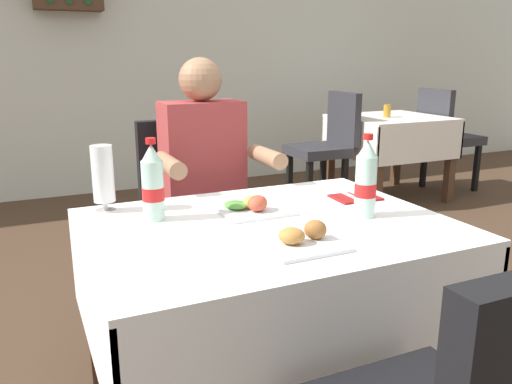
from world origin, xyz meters
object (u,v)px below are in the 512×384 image
seated_diner_far (207,183)px  background_dining_table (390,137)px  background_chair_right (446,133)px  background_table_tumbler (387,111)px  chair_far_diner_seat (192,211)px  main_dining_table (269,272)px  background_chair_left (327,142)px  cola_bottle_primary (153,185)px  napkin_cutlery_set (355,197)px  plate_far_diner (251,206)px  plate_near_camera (301,239)px  cola_bottle_secondary (366,181)px  beer_glass_left (103,179)px

seated_diner_far → background_dining_table: bearing=34.5°
background_chair_right → background_table_tumbler: (-0.73, -0.03, 0.24)m
chair_far_diner_seat → main_dining_table: bearing=-90.0°
background_chair_left → background_chair_right: bearing=0.0°
seated_diner_far → cola_bottle_primary: 0.66m
napkin_cutlery_set → background_chair_left: 2.48m
plate_far_diner → cola_bottle_primary: bearing=171.5°
napkin_cutlery_set → background_dining_table: (1.88, 2.15, -0.19)m
plate_far_diner → background_dining_table: (2.31, 2.14, -0.20)m
chair_far_diner_seat → plate_near_camera: chair_far_diner_seat is taller
plate_near_camera → cola_bottle_primary: size_ratio=0.83×
background_table_tumbler → chair_far_diner_seat: bearing=-147.7°
main_dining_table → cola_bottle_secondary: (0.32, -0.06, 0.29)m
seated_diner_far → napkin_cutlery_set: size_ratio=6.56×
cola_bottle_primary → background_table_tumbler: (2.56, 2.06, -0.06)m
chair_far_diner_seat → beer_glass_left: bearing=-133.9°
seated_diner_far → beer_glass_left: size_ratio=5.45×
chair_far_diner_seat → beer_glass_left: size_ratio=4.20×
chair_far_diner_seat → seated_diner_far: size_ratio=0.77×
plate_far_diner → background_chair_right: bearing=35.8°
main_dining_table → cola_bottle_secondary: size_ratio=4.13×
cola_bottle_secondary → background_dining_table: bearing=49.7°
plate_near_camera → plate_far_diner: 0.36m
plate_far_diner → background_dining_table: plate_far_diner is taller
seated_diner_far → plate_near_camera: (-0.05, -0.94, 0.05)m
cola_bottle_primary → background_table_tumbler: 3.29m
chair_far_diner_seat → cola_bottle_secondary: bearing=-70.1°
chair_far_diner_seat → cola_bottle_secondary: (0.32, -0.90, 0.31)m
background_dining_table → background_chair_left: 0.66m
cola_bottle_secondary → beer_glass_left: bearing=151.8°
background_dining_table → plate_near_camera: bearing=-132.8°
plate_far_diner → napkin_cutlery_set: (0.43, -0.01, -0.01)m
background_dining_table → background_chair_right: bearing=-0.0°
background_chair_right → plate_far_diner: bearing=-144.2°
beer_glass_left → background_chair_left: 2.87m
background_dining_table → background_chair_right: background_chair_right is taller
plate_far_diner → chair_far_diner_seat: bearing=90.1°
main_dining_table → background_chair_right: size_ratio=1.19×
seated_diner_far → background_table_tumbler: seated_diner_far is taller
seated_diner_far → chair_far_diner_seat: bearing=110.8°
plate_near_camera → background_chair_left: bearing=56.5°
main_dining_table → plate_near_camera: size_ratio=5.14×
plate_far_diner → cola_bottle_primary: cola_bottle_primary is taller
seated_diner_far → napkin_cutlery_set: (0.39, -0.59, 0.04)m
plate_near_camera → background_chair_left: background_chair_left is taller
cola_bottle_secondary → background_chair_left: 2.71m
cola_bottle_primary → background_chair_right: bearing=32.4°
beer_glass_left → napkin_cutlery_set: size_ratio=1.20×
cola_bottle_primary → seated_diner_far: bearing=55.3°
background_table_tumbler → main_dining_table: bearing=-134.9°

